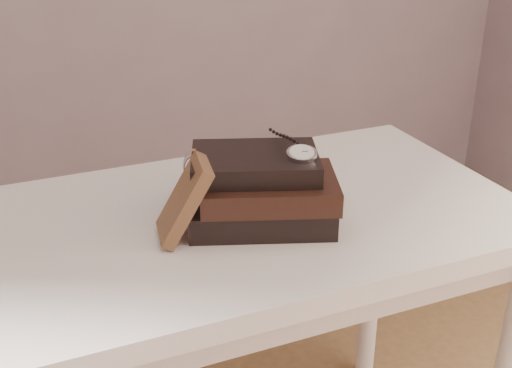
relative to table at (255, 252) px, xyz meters
name	(u,v)px	position (x,y,z in m)	size (l,w,h in m)	color
table	(255,252)	(0.00, 0.00, 0.00)	(1.00, 0.60, 0.75)	white
book_stack	(262,191)	(-0.01, -0.04, 0.15)	(0.30, 0.26, 0.13)	black
journal	(184,200)	(-0.15, -0.05, 0.16)	(0.02, 0.09, 0.15)	#4A2F1C
pocket_watch	(300,153)	(0.05, -0.08, 0.23)	(0.07, 0.16, 0.02)	silver
eyeglasses	(211,166)	(-0.06, 0.07, 0.16)	(0.14, 0.15, 0.05)	silver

